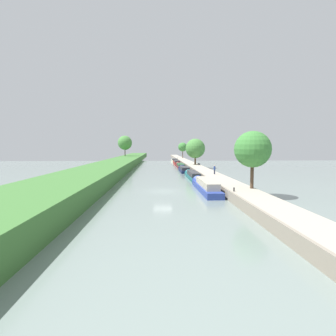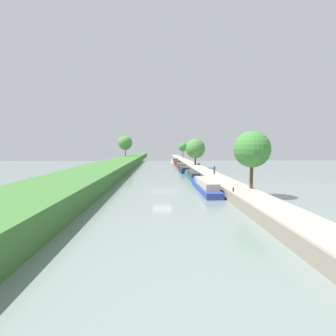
# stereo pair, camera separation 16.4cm
# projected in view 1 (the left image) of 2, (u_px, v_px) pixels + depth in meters

# --- Properties ---
(ground_plane) EXTENTS (160.00, 160.00, 0.00)m
(ground_plane) POSITION_uv_depth(u_px,v_px,m) (163.00, 191.00, 36.78)
(ground_plane) COLOR slate
(left_grassy_bank) EXTENTS (8.89, 260.00, 2.26)m
(left_grassy_bank) POSITION_uv_depth(u_px,v_px,m) (75.00, 184.00, 36.23)
(left_grassy_bank) COLOR #3D7033
(left_grassy_bank) RESTS_ON ground_plane
(right_towpath) EXTENTS (3.57, 260.00, 1.12)m
(right_towpath) POSITION_uv_depth(u_px,v_px,m) (230.00, 187.00, 37.09)
(right_towpath) COLOR #A89E8E
(right_towpath) RESTS_ON ground_plane
(stone_quay) EXTENTS (0.25, 260.00, 1.17)m
(stone_quay) POSITION_uv_depth(u_px,v_px,m) (216.00, 187.00, 37.02)
(stone_quay) COLOR gray
(stone_quay) RESTS_ON ground_plane
(narrowboat_blue) EXTENTS (2.05, 13.99, 2.24)m
(narrowboat_blue) POSITION_uv_depth(u_px,v_px,m) (205.00, 186.00, 37.35)
(narrowboat_blue) COLOR #283D93
(narrowboat_blue) RESTS_ON ground_plane
(narrowboat_teal) EXTENTS (1.92, 13.31, 2.02)m
(narrowboat_teal) POSITION_uv_depth(u_px,v_px,m) (193.00, 175.00, 52.18)
(narrowboat_teal) COLOR #195B60
(narrowboat_teal) RESTS_ON ground_plane
(narrowboat_navy) EXTENTS (2.18, 10.82, 2.07)m
(narrowboat_navy) POSITION_uv_depth(u_px,v_px,m) (184.00, 169.00, 66.06)
(narrowboat_navy) COLOR #141E42
(narrowboat_navy) RESTS_ON ground_plane
(narrowboat_maroon) EXTENTS (2.09, 15.33, 1.98)m
(narrowboat_maroon) POSITION_uv_depth(u_px,v_px,m) (180.00, 166.00, 79.92)
(narrowboat_maroon) COLOR maroon
(narrowboat_maroon) RESTS_ON ground_plane
(narrowboat_red) EXTENTS (1.91, 11.91, 1.99)m
(narrowboat_red) POSITION_uv_depth(u_px,v_px,m) (177.00, 163.00, 93.84)
(narrowboat_red) COLOR maroon
(narrowboat_red) RESTS_ON ground_plane
(narrowboat_cream) EXTENTS (2.14, 13.76, 2.04)m
(narrowboat_cream) POSITION_uv_depth(u_px,v_px,m) (174.00, 161.00, 107.54)
(narrowboat_cream) COLOR beige
(narrowboat_cream) RESTS_ON ground_plane
(tree_rightbank_near) EXTENTS (4.36, 4.36, 6.90)m
(tree_rightbank_near) POSITION_uv_depth(u_px,v_px,m) (253.00, 149.00, 31.72)
(tree_rightbank_near) COLOR #4C3828
(tree_rightbank_near) RESTS_ON right_towpath
(tree_rightbank_midnear) EXTENTS (5.50, 5.50, 7.28)m
(tree_rightbank_midnear) POSITION_uv_depth(u_px,v_px,m) (195.00, 149.00, 74.94)
(tree_rightbank_midnear) COLOR brown
(tree_rightbank_midnear) RESTS_ON right_towpath
(tree_rightbank_midfar) EXTENTS (4.00, 4.00, 6.90)m
(tree_rightbank_midfar) POSITION_uv_depth(u_px,v_px,m) (183.00, 147.00, 118.68)
(tree_rightbank_midfar) COLOR brown
(tree_rightbank_midfar) RESTS_ON right_towpath
(tree_leftbank_downstream) EXTENTS (5.95, 5.95, 8.51)m
(tree_leftbank_downstream) POSITION_uv_depth(u_px,v_px,m) (125.00, 143.00, 111.62)
(tree_leftbank_downstream) COLOR #4C3828
(tree_leftbank_downstream) RESTS_ON left_grassy_bank
(person_walking) EXTENTS (0.34, 0.34, 1.66)m
(person_walking) POSITION_uv_depth(u_px,v_px,m) (215.00, 169.00, 48.62)
(person_walking) COLOR #282D42
(person_walking) RESTS_ON right_towpath
(mooring_bollard_near) EXTENTS (0.16, 0.16, 0.45)m
(mooring_bollard_near) POSITION_uv_depth(u_px,v_px,m) (234.00, 189.00, 29.90)
(mooring_bollard_near) COLOR black
(mooring_bollard_near) RESTS_ON right_towpath
(mooring_bollard_far) EXTENTS (0.16, 0.16, 0.45)m
(mooring_bollard_far) POSITION_uv_depth(u_px,v_px,m) (178.00, 158.00, 113.82)
(mooring_bollard_far) COLOR black
(mooring_bollard_far) RESTS_ON right_towpath
(park_bench) EXTENTS (0.44, 1.50, 0.47)m
(park_bench) POSITION_uv_depth(u_px,v_px,m) (199.00, 164.00, 73.41)
(park_bench) COLOR #333338
(park_bench) RESTS_ON right_towpath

